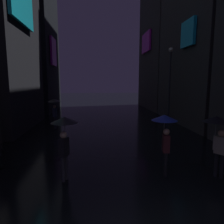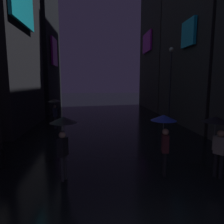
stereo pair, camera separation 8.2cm
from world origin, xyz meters
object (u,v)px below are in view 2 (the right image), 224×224
object	(u,v)px
pedestrian_midstreet_left_black	(217,130)
pedestrian_midstreet_centre_black	(55,105)
streetlamp_right_far	(170,77)
pedestrian_far_right_black	(63,131)
pedestrian_near_crossing_blue	(164,128)

from	to	relation	value
pedestrian_midstreet_left_black	pedestrian_midstreet_centre_black	xyz separation A→B (m)	(-6.83, 7.80, 0.00)
pedestrian_midstreet_centre_black	streetlamp_right_far	size ratio (longest dim) A/B	0.36
pedestrian_far_right_black	streetlamp_right_far	distance (m)	11.69
pedestrian_near_crossing_blue	streetlamp_right_far	distance (m)	9.93
pedestrian_far_right_black	streetlamp_right_far	world-z (taller)	streetlamp_right_far
pedestrian_near_crossing_blue	streetlamp_right_far	bearing A→B (deg)	68.22
pedestrian_midstreet_left_black	pedestrian_far_right_black	xyz separation A→B (m)	(-5.10, 0.31, 0.00)
pedestrian_midstreet_left_black	pedestrian_far_right_black	bearing A→B (deg)	176.54
pedestrian_midstreet_centre_black	streetlamp_right_far	distance (m)	9.14
pedestrian_near_crossing_blue	streetlamp_right_far	size ratio (longest dim) A/B	0.36
pedestrian_far_right_black	pedestrian_near_crossing_blue	xyz separation A→B (m)	(3.43, 0.09, 0.00)
pedestrian_near_crossing_blue	pedestrian_far_right_black	bearing A→B (deg)	-178.55
pedestrian_midstreet_left_black	pedestrian_far_right_black	distance (m)	5.11
pedestrian_midstreet_centre_black	pedestrian_near_crossing_blue	distance (m)	9.02
pedestrian_midstreet_left_black	pedestrian_midstreet_centre_black	world-z (taller)	same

